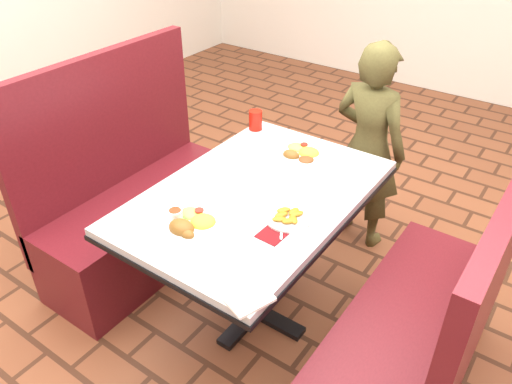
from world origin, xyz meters
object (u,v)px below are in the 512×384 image
dining_table (256,210)px  near_dinner_plate (190,221)px  plantain_plate (288,217)px  red_tumbler (256,120)px  booth_bench_right (417,341)px  diner_person (368,148)px  far_dinner_plate (301,152)px  booth_bench_left (139,209)px

dining_table → near_dinner_plate: 0.38m
plantain_plate → red_tumbler: size_ratio=1.74×
dining_table → booth_bench_right: (0.80, 0.00, -0.32)m
booth_bench_right → dining_table: bearing=180.0°
dining_table → plantain_plate: size_ratio=6.57×
near_dinner_plate → red_tumbler: (-0.29, 0.85, 0.03)m
plantain_plate → red_tumbler: red_tumbler is taller
diner_person → near_dinner_plate: 1.28m
diner_person → far_dinner_plate: size_ratio=4.86×
far_dinner_plate → diner_person: bearing=75.2°
far_dinner_plate → red_tumbler: red_tumbler is taller
red_tumbler → diner_person: bearing=39.7°
diner_person → far_dinner_plate: diner_person is taller
near_dinner_plate → red_tumbler: 0.89m
diner_person → near_dinner_plate: (-0.20, -1.25, 0.17)m
near_dinner_plate → diner_person: bearing=80.8°
red_tumbler → booth_bench_right: bearing=-23.3°
booth_bench_left → red_tumbler: size_ratio=11.35×
booth_bench_left → red_tumbler: booth_bench_left is taller
near_dinner_plate → booth_bench_left: bearing=154.5°
booth_bench_right → far_dinner_plate: size_ratio=4.80×
dining_table → plantain_plate: plantain_plate is taller
near_dinner_plate → plantain_plate: near_dinner_plate is taller
near_dinner_plate → booth_bench_right: bearing=22.0°
diner_person → far_dinner_plate: (-0.14, -0.52, 0.17)m
dining_table → far_dinner_plate: far_dinner_plate is taller
booth_bench_right → plantain_plate: size_ratio=6.51×
diner_person → plantain_plate: size_ratio=6.59×
dining_table → diner_person: diner_person is taller
dining_table → near_dinner_plate: near_dinner_plate is taller
far_dinner_plate → red_tumbler: bearing=162.2°
booth_bench_left → far_dinner_plate: bearing=25.8°
booth_bench_left → booth_bench_right: 1.60m
booth_bench_right → red_tumbler: booth_bench_right is taller
near_dinner_plate → dining_table: bearing=79.1°
dining_table → red_tumbler: (-0.35, 0.50, 0.15)m
booth_bench_left → diner_person: diner_person is taller
dining_table → red_tumbler: red_tumbler is taller
booth_bench_left → booth_bench_right: same height
near_dinner_plate → plantain_plate: (0.29, 0.26, -0.02)m
booth_bench_right → near_dinner_plate: bearing=-158.0°
plantain_plate → diner_person: bearing=95.0°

